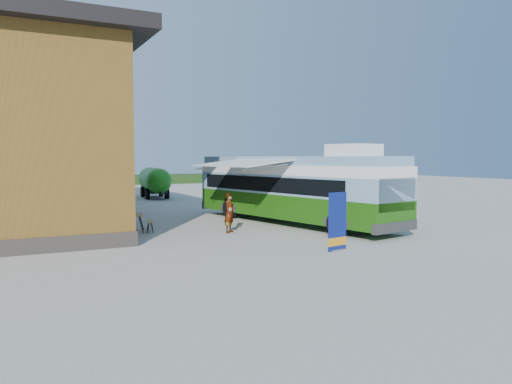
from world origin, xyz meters
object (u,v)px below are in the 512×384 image
picnic_table (137,219)px  person_b (108,195)px  bus (293,187)px  slurry_tanker (154,181)px  person_a (230,213)px  banner (337,227)px

picnic_table → person_b: (0.62, 9.28, 0.28)m
bus → slurry_tanker: bearing=84.6°
picnic_table → person_b: bearing=100.4°
person_a → banner: bearing=-117.3°
slurry_tanker → person_b: bearing=-118.1°
bus → slurry_tanker: (-1.61, 16.60, -0.39)m
picnic_table → person_a: (3.17, -1.83, 0.26)m
bus → slurry_tanker: bus is taller
slurry_tanker → person_a: bearing=-90.1°
picnic_table → person_a: 3.67m
picnic_table → bus: bearing=8.0°
bus → slurry_tanker: 16.68m
bus → banner: 6.52m
picnic_table → person_b: person_b is taller
bus → picnic_table: bus is taller
slurry_tanker → banner: bearing=-85.0°
bus → person_a: (-3.54, -1.10, -0.86)m
bus → person_a: bearing=-173.6°
person_a → slurry_tanker: slurry_tanker is taller
picnic_table → slurry_tanker: slurry_tanker is taller
person_b → banner: bearing=25.1°
bus → person_b: 11.75m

